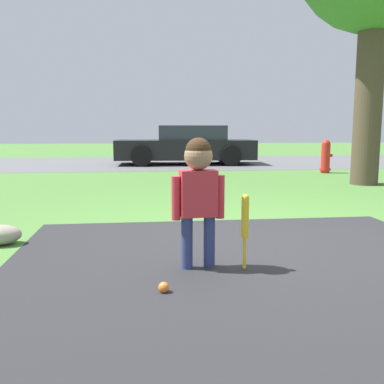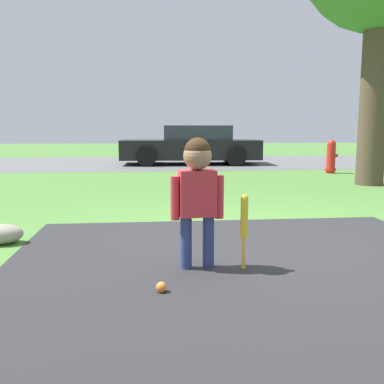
{
  "view_description": "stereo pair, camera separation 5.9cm",
  "coord_description": "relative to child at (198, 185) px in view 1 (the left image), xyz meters",
  "views": [
    {
      "loc": [
        -1.17,
        -3.83,
        1.05
      ],
      "look_at": [
        -0.75,
        -0.29,
        0.53
      ],
      "focal_mm": 40.0,
      "sensor_mm": 36.0,
      "label": 1
    },
    {
      "loc": [
        -1.12,
        -3.84,
        1.05
      ],
      "look_at": [
        -0.75,
        -0.29,
        0.53
      ],
      "focal_mm": 40.0,
      "sensor_mm": 36.0,
      "label": 2
    }
  ],
  "objects": [
    {
      "name": "fire_hydrant",
      "position": [
        4.08,
        6.9,
        -0.25
      ],
      "size": [
        0.3,
        0.26,
        0.81
      ],
      "color": "red",
      "rests_on": "ground"
    },
    {
      "name": "parked_car",
      "position": [
        0.97,
        9.99,
        -0.08
      ],
      "size": [
        4.25,
        1.95,
        1.18
      ],
      "rotation": [
        0.0,
        0.0,
        3.1
      ],
      "color": "black",
      "rests_on": "ground"
    },
    {
      "name": "baseball_bat",
      "position": [
        0.34,
        -0.07,
        -0.27
      ],
      "size": [
        0.06,
        0.06,
        0.58
      ],
      "color": "yellow",
      "rests_on": "ground"
    },
    {
      "name": "sports_ball",
      "position": [
        -0.29,
        -0.48,
        -0.61
      ],
      "size": [
        0.07,
        0.07,
        0.07
      ],
      "color": "orange",
      "rests_on": "ground"
    },
    {
      "name": "ground_plane",
      "position": [
        0.75,
        0.69,
        -0.65
      ],
      "size": [
        60.0,
        60.0,
        0.0
      ],
      "primitive_type": "plane",
      "color": "#477533"
    },
    {
      "name": "child",
      "position": [
        0.0,
        0.0,
        0.0
      ],
      "size": [
        0.41,
        0.21,
        1.0
      ],
      "rotation": [
        0.0,
        0.0,
        0.08
      ],
      "color": "navy",
      "rests_on": "ground"
    },
    {
      "name": "street_strip",
      "position": [
        0.75,
        10.73,
        -0.64
      ],
      "size": [
        40.0,
        6.0,
        0.01
      ],
      "color": "#59595B",
      "rests_on": "ground"
    }
  ]
}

